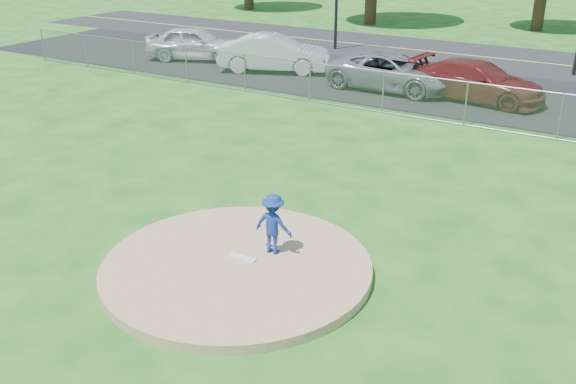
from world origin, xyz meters
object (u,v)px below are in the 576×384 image
Objects in this scene: pitcher at (273,224)px; parked_car_white at (274,53)px; parked_car_gray at (392,72)px; parked_car_silver at (195,43)px; traffic_cone at (350,77)px; parked_car_darkred at (477,81)px.

parked_car_white reaches higher than pitcher.
parked_car_silver is at bearing 88.41° from parked_car_gray.
traffic_cone is 5.21m from parked_car_darkred.
parked_car_silver is at bearing 65.79° from parked_car_white.
traffic_cone is 4.26m from parked_car_white.
parked_car_gray is (1.74, 0.32, 0.35)m from traffic_cone.
parked_car_gray is at bearing 10.59° from traffic_cone.
pitcher is 15.11m from traffic_cone.
parked_car_white is 0.97× the size of parked_car_darkred.
parked_car_white is (-9.32, 14.95, -0.00)m from pitcher.
traffic_cone is 0.15× the size of parked_car_darkred.
pitcher is 14.66m from parked_car_darkred.
traffic_cone is 0.16× the size of parked_car_silver.
parked_car_silver reaches higher than pitcher.
parked_car_gray is at bearing -115.39° from parked_car_silver.
pitcher is at bearing -70.09° from traffic_cone.
parked_car_white is at bearing -59.86° from pitcher.
pitcher reaches higher than traffic_cone.
pitcher is 0.26× the size of parked_car_white.
pitcher is 0.25× the size of parked_car_darkred.
parked_car_silver is 4.73m from parked_car_white.
traffic_cone is at bearing -118.12° from parked_car_silver.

